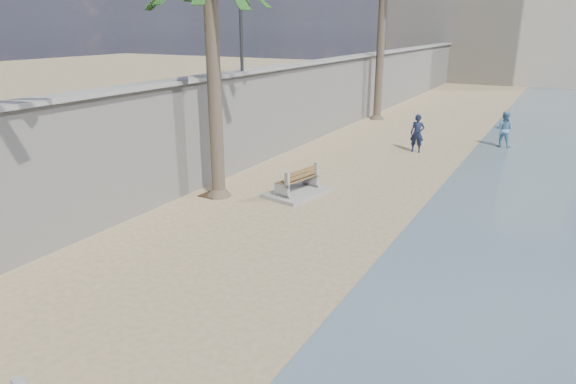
% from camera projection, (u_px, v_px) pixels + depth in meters
% --- Properties ---
extents(seawall, '(0.45, 70.00, 3.50)m').
position_uv_depth(seawall, '(330.00, 97.00, 25.66)').
color(seawall, gray).
rests_on(seawall, ground_plane).
extents(wall_cap, '(0.80, 70.00, 0.12)m').
position_uv_depth(wall_cap, '(331.00, 60.00, 25.10)').
color(wall_cap, gray).
rests_on(wall_cap, seawall).
extents(end_building, '(18.00, 12.00, 14.00)m').
position_uv_depth(end_building, '(498.00, 5.00, 49.27)').
color(end_building, '#B7AA93').
rests_on(end_building, ground_plane).
extents(bench_far, '(1.75, 2.26, 0.85)m').
position_uv_depth(bench_far, '(297.00, 183.00, 16.36)').
color(bench_far, gray).
rests_on(bench_far, ground_plane).
extents(person_a, '(0.70, 0.50, 1.84)m').
position_uv_depth(person_a, '(417.00, 131.00, 21.69)').
color(person_a, '#121933').
rests_on(person_a, ground_plane).
extents(person_b, '(0.85, 0.67, 1.75)m').
position_uv_depth(person_b, '(504.00, 127.00, 22.62)').
color(person_b, teal).
rests_on(person_b, ground_plane).
extents(debris_c, '(0.67, 0.81, 0.03)m').
position_uv_depth(debris_c, '(213.00, 194.00, 16.43)').
color(debris_c, '#382616').
rests_on(debris_c, ground_plane).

